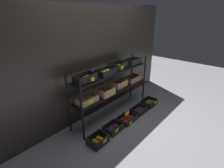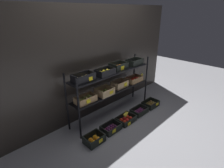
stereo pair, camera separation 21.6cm
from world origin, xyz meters
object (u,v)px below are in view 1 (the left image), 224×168
object	(u,v)px
crate_ground_right_plum	(139,110)
crate_ground_kiwi	(149,103)
crate_ground_orange	(98,140)
crate_ground_apple_red	(127,119)
crate_ground_plum	(113,128)
display_rack	(112,81)
banana_bunch_loose	(127,114)

from	to	relation	value
crate_ground_right_plum	crate_ground_kiwi	xyz separation A→B (m)	(0.41, -0.00, 0.01)
crate_ground_orange	crate_ground_apple_red	distance (m)	0.80
crate_ground_orange	crate_ground_plum	distance (m)	0.41
crate_ground_plum	crate_ground_right_plum	world-z (taller)	crate_ground_plum
display_rack	crate_ground_apple_red	distance (m)	0.78
crate_ground_orange	crate_ground_apple_red	world-z (taller)	crate_ground_orange
crate_ground_orange	crate_ground_kiwi	xyz separation A→B (m)	(1.62, 0.01, -0.01)
crate_ground_apple_red	display_rack	bearing A→B (deg)	88.88
banana_bunch_loose	crate_ground_plum	bearing A→B (deg)	177.18
banana_bunch_loose	display_rack	bearing A→B (deg)	85.48
crate_ground_right_plum	display_rack	bearing A→B (deg)	136.99
display_rack	crate_ground_plum	xyz separation A→B (m)	(-0.40, -0.37, -0.68)
crate_ground_plum	crate_ground_right_plum	size ratio (longest dim) A/B	0.96
display_rack	crate_ground_right_plum	xyz separation A→B (m)	(0.41, -0.38, -0.68)
display_rack	crate_ground_right_plum	world-z (taller)	display_rack
crate_ground_apple_red	banana_bunch_loose	world-z (taller)	banana_bunch_loose
crate_ground_plum	banana_bunch_loose	distance (m)	0.39
display_rack	crate_ground_kiwi	xyz separation A→B (m)	(0.82, -0.39, -0.68)
display_rack	crate_ground_orange	bearing A→B (deg)	-153.83
display_rack	crate_ground_orange	world-z (taller)	display_rack
display_rack	banana_bunch_loose	xyz separation A→B (m)	(-0.03, -0.39, -0.56)
crate_ground_orange	banana_bunch_loose	size ratio (longest dim) A/B	1.96
crate_ground_orange	banana_bunch_loose	distance (m)	0.78
display_rack	crate_ground_apple_red	world-z (taller)	display_rack
crate_ground_kiwi	crate_ground_right_plum	bearing A→B (deg)	179.53
banana_bunch_loose	crate_ground_orange	bearing A→B (deg)	-179.64
banana_bunch_loose	crate_ground_right_plum	bearing A→B (deg)	0.69
crate_ground_kiwi	banana_bunch_loose	distance (m)	0.86
crate_ground_apple_red	banana_bunch_loose	distance (m)	0.12
crate_ground_plum	crate_ground_apple_red	size ratio (longest dim) A/B	0.94
crate_ground_apple_red	crate_ground_right_plum	distance (m)	0.42
display_rack	crate_ground_plum	size ratio (longest dim) A/B	5.67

